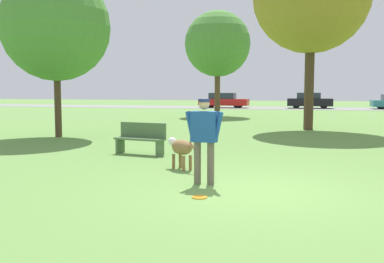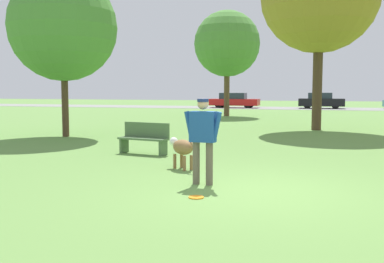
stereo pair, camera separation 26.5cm
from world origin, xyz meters
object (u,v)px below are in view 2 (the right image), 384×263
object	(u,v)px
tree_far_left	(227,44)
parked_car_red	(234,100)
person	(203,134)
dog	(182,148)
frisbee	(196,197)
tree_near_left	(63,27)
parked_car_black	(321,101)
park_bench	(144,137)

from	to	relation	value
tree_far_left	parked_car_red	xyz separation A→B (m)	(-1.85, 12.55, -3.93)
person	dog	xyz separation A→B (m)	(-0.84, 1.42, -0.46)
frisbee	tree_near_left	xyz separation A→B (m)	(-7.09, 7.69, 3.95)
tree_near_left	parked_car_red	bearing A→B (deg)	87.17
person	parked_car_black	world-z (taller)	person
dog	tree_far_left	distance (m)	19.95
tree_near_left	park_bench	xyz separation A→B (m)	(4.45, -3.34, -3.50)
tree_near_left	tree_far_left	world-z (taller)	tree_far_left
person	parked_car_black	size ratio (longest dim) A/B	0.40
dog	tree_far_left	size ratio (longest dim) A/B	0.12
tree_far_left	parked_car_black	world-z (taller)	tree_far_left
dog	frisbee	distance (m)	2.67
parked_car_black	park_bench	size ratio (longest dim) A/B	2.72
parked_car_black	dog	bearing A→B (deg)	-94.85
frisbee	parked_car_red	xyz separation A→B (m)	(-5.77, 34.27, 0.67)
person	frisbee	size ratio (longest dim) A/B	6.27
person	parked_car_red	distance (m)	33.73
person	park_bench	size ratio (longest dim) A/B	1.08
parked_car_black	tree_near_left	bearing A→B (deg)	-108.07
tree_near_left	park_bench	distance (m)	6.57
dog	parked_car_black	bearing A→B (deg)	-56.92
dog	parked_car_red	world-z (taller)	parked_car_red
frisbee	tree_far_left	world-z (taller)	tree_far_left
person	tree_far_left	world-z (taller)	tree_far_left
dog	parked_car_red	distance (m)	32.20
parked_car_red	parked_car_black	xyz separation A→B (m)	(7.75, 0.58, 0.01)
tree_near_left	parked_car_red	xyz separation A→B (m)	(1.31, 26.58, -3.28)
tree_far_left	parked_car_red	distance (m)	13.28
person	tree_near_left	bearing A→B (deg)	140.87
parked_car_red	frisbee	bearing A→B (deg)	-78.59
tree_far_left	dog	bearing A→B (deg)	-81.34
park_bench	parked_car_black	bearing A→B (deg)	92.28
tree_far_left	park_bench	size ratio (longest dim) A/B	4.64
tree_far_left	park_bench	xyz separation A→B (m)	(1.29, -17.37, -4.16)
parked_car_black	park_bench	xyz separation A→B (m)	(-4.62, -30.50, -0.24)
tree_near_left	parked_car_black	xyz separation A→B (m)	(9.07, 27.17, -3.26)
person	tree_near_left	xyz separation A→B (m)	(-6.93, 6.67, 3.03)
tree_far_left	parked_car_red	world-z (taller)	tree_far_left
dog	parked_car_red	bearing A→B (deg)	-43.14
tree_far_left	parked_car_black	xyz separation A→B (m)	(5.91, 13.13, -3.92)
tree_near_left	park_bench	bearing A→B (deg)	-36.87
parked_car_red	parked_car_black	size ratio (longest dim) A/B	1.16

